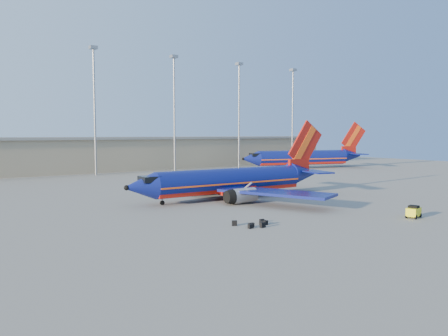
% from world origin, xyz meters
% --- Properties ---
extents(ground, '(220.00, 220.00, 0.00)m').
position_xyz_m(ground, '(0.00, 0.00, 0.00)').
color(ground, slate).
rests_on(ground, ground).
extents(terminal_building, '(122.00, 16.00, 8.50)m').
position_xyz_m(terminal_building, '(10.00, 58.00, 4.32)').
color(terminal_building, gray).
rests_on(terminal_building, ground).
extents(light_mast_row, '(101.60, 1.60, 28.65)m').
position_xyz_m(light_mast_row, '(5.00, 46.00, 17.55)').
color(light_mast_row, gray).
rests_on(light_mast_row, ground).
extents(aircraft_main, '(34.02, 32.74, 11.52)m').
position_xyz_m(aircraft_main, '(0.26, 0.11, 2.46)').
color(aircraft_main, navy).
rests_on(aircraft_main, ground).
extents(aircraft_second, '(36.69, 17.79, 12.70)m').
position_xyz_m(aircraft_second, '(48.32, 33.79, 2.91)').
color(aircraft_second, navy).
rests_on(aircraft_second, ground).
extents(baggage_tug, '(2.15, 1.58, 1.39)m').
position_xyz_m(baggage_tug, '(7.96, -23.36, 0.72)').
color(baggage_tug, yellow).
rests_on(baggage_tug, ground).
extents(luggage_pile, '(3.92, 2.79, 0.52)m').
position_xyz_m(luggage_pile, '(-9.29, -16.72, 0.22)').
color(luggage_pile, black).
rests_on(luggage_pile, ground).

